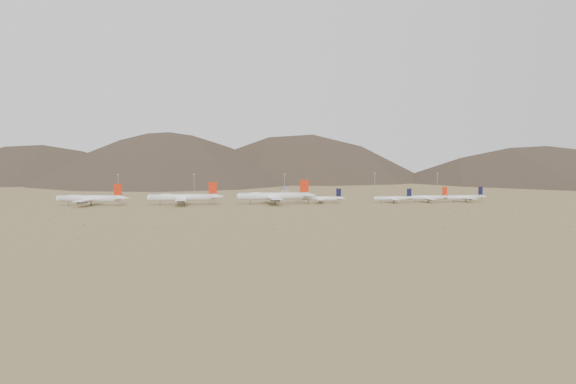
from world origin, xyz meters
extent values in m
plane|color=#9B8350|center=(0.00, 0.00, 0.00)|extent=(3000.00, 3000.00, 0.00)
cylinder|color=white|center=(-156.64, 37.64, 6.66)|extent=(54.89, 15.01, 5.66)
sphere|color=white|center=(-183.60, 42.35, 6.66)|extent=(5.54, 5.54, 5.54)
cone|color=white|center=(-126.45, 32.35, 7.08)|extent=(10.58, 6.71, 5.09)
cube|color=white|center=(-157.72, 37.82, 5.81)|extent=(17.28, 50.93, 0.71)
cube|color=white|center=(-130.76, 33.11, 7.23)|extent=(8.14, 19.63, 0.34)
cube|color=#B6220B|center=(-131.84, 33.29, 14.50)|extent=(7.10, 1.73, 10.03)
cylinder|color=black|center=(-175.51, 40.94, 1.92)|extent=(0.36, 0.36, 3.83)
cylinder|color=black|center=(-155.32, 38.84, 1.92)|extent=(0.46, 0.46, 3.83)
cylinder|color=black|center=(-155.81, 36.05, 1.92)|extent=(0.46, 0.46, 3.83)
ellipsoid|color=white|center=(-170.66, 40.09, 8.21)|extent=(17.98, 7.20, 3.39)
cylinder|color=slate|center=(-155.99, 47.71, 4.41)|extent=(5.83, 3.45, 2.55)
cylinder|color=slate|center=(-159.45, 27.94, 4.41)|extent=(5.83, 3.45, 2.55)
cylinder|color=slate|center=(-154.43, 56.60, 4.41)|extent=(5.83, 3.45, 2.55)
cylinder|color=slate|center=(-161.01, 19.04, 4.41)|extent=(5.83, 3.45, 2.55)
cylinder|color=white|center=(-75.35, 33.35, 7.04)|extent=(57.94, 6.37, 5.98)
sphere|color=white|center=(-104.30, 33.54, 7.04)|extent=(5.86, 5.86, 5.86)
cone|color=white|center=(-42.93, 33.13, 7.49)|extent=(10.46, 5.45, 5.38)
cube|color=white|center=(-76.51, 33.35, 6.15)|extent=(9.62, 53.13, 0.75)
cube|color=white|center=(-47.56, 33.16, 7.64)|extent=(5.35, 20.20, 0.36)
cube|color=#B6220B|center=(-48.72, 33.17, 15.34)|extent=(7.53, 0.59, 10.61)
cylinder|color=black|center=(-95.61, 33.48, 2.03)|extent=(0.39, 0.39, 4.05)
cylinder|color=black|center=(-74.18, 34.83, 2.03)|extent=(0.48, 0.48, 4.05)
cylinder|color=black|center=(-74.20, 31.84, 2.03)|extent=(0.48, 0.48, 4.05)
ellipsoid|color=white|center=(-90.40, 33.45, 8.69)|extent=(18.56, 4.61, 3.59)
cylinder|color=slate|center=(-76.44, 43.97, 4.67)|extent=(5.81, 2.73, 2.69)
cylinder|color=slate|center=(-76.58, 22.74, 4.67)|extent=(5.81, 2.73, 2.69)
cylinder|color=slate|center=(-76.37, 53.52, 4.67)|extent=(5.81, 2.73, 2.69)
cylinder|color=slate|center=(-76.64, 13.19, 4.67)|extent=(5.81, 2.73, 2.69)
cylinder|color=white|center=(6.74, 30.24, 7.56)|extent=(62.30, 8.38, 6.42)
sphere|color=white|center=(-24.31, 29.26, 7.56)|extent=(6.29, 6.29, 6.29)
cone|color=white|center=(41.52, 31.34, 8.04)|extent=(11.36, 6.13, 5.78)
cube|color=white|center=(5.50, 30.20, 6.60)|extent=(11.73, 57.24, 0.80)
cube|color=white|center=(36.55, 31.18, 8.20)|extent=(6.27, 21.81, 0.39)
cube|color=#B6220B|center=(35.31, 31.14, 16.46)|extent=(8.09, 0.83, 11.39)
cylinder|color=black|center=(-14.99, 29.55, 2.17)|extent=(0.41, 0.41, 4.35)
cylinder|color=black|center=(7.93, 31.88, 2.17)|extent=(0.52, 0.52, 4.35)
cylinder|color=black|center=(8.03, 28.67, 2.17)|extent=(0.52, 0.52, 4.35)
ellipsoid|color=white|center=(-9.40, 29.73, 9.32)|extent=(20.02, 5.44, 3.85)
cylinder|color=slate|center=(5.14, 41.58, 5.01)|extent=(6.30, 3.08, 2.89)
cylinder|color=slate|center=(5.86, 18.81, 5.01)|extent=(6.30, 3.08, 2.89)
cylinder|color=slate|center=(4.82, 51.83, 5.01)|extent=(6.30, 3.08, 2.89)
cylinder|color=slate|center=(6.18, 8.57, 5.01)|extent=(6.30, 3.08, 2.89)
cylinder|color=white|center=(52.55, 35.72, 4.50)|extent=(34.80, 12.76, 3.80)
sphere|color=white|center=(35.64, 40.27, 4.50)|extent=(3.73, 3.73, 3.73)
cone|color=white|center=(71.49, 30.63, 4.79)|extent=(6.98, 4.94, 3.42)
cube|color=white|center=(51.88, 35.90, 3.93)|extent=(13.20, 30.44, 0.48)
cube|color=white|center=(68.78, 31.36, 4.88)|extent=(6.00, 11.83, 0.23)
cube|color=black|center=(68.11, 31.54, 10.16)|extent=(4.49, 1.51, 7.50)
cylinder|color=black|center=(40.72, 38.90, 1.30)|extent=(0.40, 0.40, 2.60)
cylinder|color=black|center=(53.47, 36.46, 1.30)|extent=(0.50, 0.50, 2.60)
cylinder|color=black|center=(52.98, 34.62, 1.30)|extent=(0.50, 0.50, 2.60)
cylinder|color=slate|center=(54.06, 44.02, 2.99)|extent=(3.83, 2.56, 1.71)
cylinder|color=slate|center=(49.69, 27.79, 2.99)|extent=(3.83, 2.56, 1.71)
cylinder|color=white|center=(120.46, 28.88, 4.36)|extent=(34.06, 4.92, 3.69)
sphere|color=white|center=(103.50, 29.50, 4.36)|extent=(3.61, 3.61, 3.61)
cone|color=white|center=(139.46, 28.19, 4.64)|extent=(6.23, 3.54, 3.32)
cube|color=white|center=(119.79, 28.91, 3.81)|extent=(6.49, 29.28, 0.46)
cube|color=white|center=(136.75, 28.29, 4.73)|extent=(3.46, 11.16, 0.22)
cube|color=black|center=(136.07, 28.31, 9.84)|extent=(4.42, 0.49, 7.27)
cylinder|color=black|center=(108.59, 29.32, 1.26)|extent=(0.39, 0.39, 2.52)
cylinder|color=black|center=(121.18, 29.78, 1.26)|extent=(0.48, 0.48, 2.52)
cylinder|color=black|center=(121.11, 27.94, 1.26)|extent=(0.48, 0.48, 2.52)
cylinder|color=slate|center=(120.08, 37.05, 2.90)|extent=(3.45, 1.78, 1.66)
cylinder|color=slate|center=(119.49, 20.77, 2.90)|extent=(3.45, 1.78, 1.66)
cylinder|color=white|center=(154.99, 29.22, 4.71)|extent=(36.80, 5.51, 3.98)
sphere|color=white|center=(136.67, 29.98, 4.71)|extent=(3.90, 3.90, 3.90)
cone|color=white|center=(175.50, 28.36, 5.01)|extent=(6.74, 3.85, 3.58)
cube|color=white|center=(154.25, 29.25, 4.12)|extent=(7.17, 31.65, 0.50)
cube|color=white|center=(172.57, 28.48, 5.11)|extent=(3.79, 12.07, 0.24)
cube|color=#B6220B|center=(171.84, 28.51, 10.63)|extent=(4.78, 0.56, 7.86)
cylinder|color=black|center=(142.16, 29.75, 1.36)|extent=(0.42, 0.42, 2.72)
cylinder|color=black|center=(155.76, 30.18, 1.36)|extent=(0.52, 0.52, 2.72)
cylinder|color=black|center=(155.68, 28.19, 1.36)|extent=(0.52, 0.52, 2.72)
cylinder|color=slate|center=(154.62, 38.04, 3.13)|extent=(3.74, 1.94, 1.79)
cylinder|color=slate|center=(153.89, 20.46, 3.13)|extent=(3.74, 1.94, 1.79)
cylinder|color=white|center=(192.40, 26.96, 4.74)|extent=(37.02, 9.40, 4.00)
sphere|color=white|center=(174.18, 24.23, 4.74)|extent=(3.92, 3.92, 3.92)
cone|color=white|center=(212.80, 30.01, 5.04)|extent=(7.09, 4.54, 3.60)
cube|color=white|center=(191.67, 26.85, 4.14)|extent=(10.50, 32.10, 0.50)
cube|color=white|center=(209.88, 29.57, 5.14)|extent=(5.05, 12.36, 0.24)
cube|color=black|center=(209.15, 29.46, 10.68)|extent=(4.79, 1.06, 7.89)
cylinder|color=black|center=(179.65, 25.05, 1.37)|extent=(0.42, 0.42, 2.74)
cylinder|color=black|center=(192.98, 28.05, 1.37)|extent=(0.53, 0.53, 2.74)
cylinder|color=black|center=(193.27, 26.08, 1.37)|extent=(0.53, 0.53, 2.74)
cylinder|color=slate|center=(190.36, 35.59, 3.15)|extent=(3.91, 2.32, 1.80)
cylinder|color=slate|center=(192.97, 18.11, 3.15)|extent=(3.91, 2.32, 1.80)
cube|color=tan|center=(30.00, 120.00, 4.00)|extent=(8.00, 8.00, 8.00)
cube|color=slate|center=(30.00, 120.00, 10.00)|extent=(6.00, 6.00, 4.00)
cylinder|color=gray|center=(-144.59, 126.87, 12.50)|extent=(0.50, 0.50, 25.00)
cube|color=gray|center=(-144.59, 126.87, 25.30)|extent=(2.00, 0.60, 0.80)
cylinder|color=gray|center=(-66.32, 131.10, 12.50)|extent=(0.50, 0.50, 25.00)
cube|color=gray|center=(-66.32, 131.10, 25.30)|extent=(2.00, 0.60, 0.80)
cylinder|color=gray|center=(29.22, 113.80, 12.50)|extent=(0.50, 0.50, 25.00)
cube|color=gray|center=(29.22, 113.80, 25.30)|extent=(2.00, 0.60, 0.80)
cylinder|color=gray|center=(136.26, 135.07, 12.50)|extent=(0.50, 0.50, 25.00)
cube|color=gray|center=(136.26, 135.07, 25.30)|extent=(2.00, 0.60, 0.80)
cylinder|color=gray|center=(206.31, 123.88, 12.50)|extent=(0.50, 0.50, 25.00)
cube|color=gray|center=(206.31, 123.88, 25.30)|extent=(2.00, 0.60, 0.80)
ellipsoid|color=brown|center=(85.52, -63.03, 0.26)|extent=(0.60, 0.60, 0.51)
ellipsoid|color=brown|center=(137.39, -64.82, 0.43)|extent=(0.99, 0.99, 0.85)
ellipsoid|color=brown|center=(-10.08, -78.62, 0.22)|extent=(0.83, 0.83, 0.44)
ellipsoid|color=brown|center=(-187.86, -30.79, 0.19)|extent=(0.75, 0.75, 0.38)
ellipsoid|color=brown|center=(163.36, -168.02, 0.26)|extent=(0.85, 0.85, 0.52)
ellipsoid|color=brown|center=(91.75, -29.77, 0.14)|extent=(0.55, 0.55, 0.28)
ellipsoid|color=brown|center=(-190.07, -10.83, 0.26)|extent=(0.71, 0.71, 0.52)
ellipsoid|color=brown|center=(-31.04, -42.68, 0.23)|extent=(0.51, 0.51, 0.46)
ellipsoid|color=brown|center=(-160.61, -82.28, 0.29)|extent=(0.82, 0.82, 0.59)
ellipsoid|color=brown|center=(-123.23, -174.72, 0.34)|extent=(0.77, 0.77, 0.68)
ellipsoid|color=brown|center=(-162.63, -30.33, 0.24)|extent=(0.92, 0.92, 0.48)
ellipsoid|color=brown|center=(-182.47, -30.99, 0.28)|extent=(0.84, 0.84, 0.55)
ellipsoid|color=brown|center=(-17.63, -154.54, 0.34)|extent=(1.00, 1.00, 0.69)
ellipsoid|color=brown|center=(200.98, -9.22, 0.26)|extent=(0.58, 0.58, 0.51)
ellipsoid|color=brown|center=(22.68, -88.79, 0.36)|extent=(0.86, 0.86, 0.71)
ellipsoid|color=brown|center=(-132.11, -115.37, 0.43)|extent=(1.10, 1.10, 0.87)
ellipsoid|color=brown|center=(221.17, -22.44, 0.38)|extent=(0.96, 0.96, 0.77)
ellipsoid|color=brown|center=(84.24, -164.26, 0.31)|extent=(0.70, 0.70, 0.62)
ellipsoid|color=brown|center=(-23.57, -169.89, 0.23)|extent=(0.64, 0.64, 0.47)
ellipsoid|color=brown|center=(-83.69, -11.92, 0.35)|extent=(0.87, 0.87, 0.70)
ellipsoid|color=brown|center=(38.95, -87.83, 0.30)|extent=(0.72, 0.72, 0.60)
ellipsoid|color=brown|center=(-179.08, -24.77, 0.22)|extent=(0.59, 0.59, 0.44)
ellipsoid|color=brown|center=(26.80, -39.48, 0.34)|extent=(1.09, 1.09, 0.69)
ellipsoid|color=brown|center=(143.77, -13.34, 0.30)|extent=(0.96, 0.96, 0.59)
ellipsoid|color=brown|center=(-41.68, -94.10, 0.30)|extent=(0.68, 0.68, 0.60)
ellipsoid|color=brown|center=(-87.03, -133.93, 0.30)|extent=(0.93, 0.93, 0.60)
ellipsoid|color=brown|center=(213.16, -85.63, 0.18)|extent=(0.52, 0.52, 0.37)
ellipsoid|color=brown|center=(77.49, -43.88, 0.21)|extent=(0.51, 0.51, 0.42)
ellipsoid|color=brown|center=(151.03, -62.05, 0.32)|extent=(1.04, 1.04, 0.63)
ellipsoid|color=brown|center=(80.20, -103.83, 0.20)|extent=(0.64, 0.64, 0.40)
ellipsoid|color=brown|center=(59.76, -65.70, 0.17)|extent=(0.59, 0.59, 0.35)
ellipsoid|color=brown|center=(194.10, -52.97, 0.32)|extent=(0.85, 0.85, 0.64)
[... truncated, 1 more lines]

